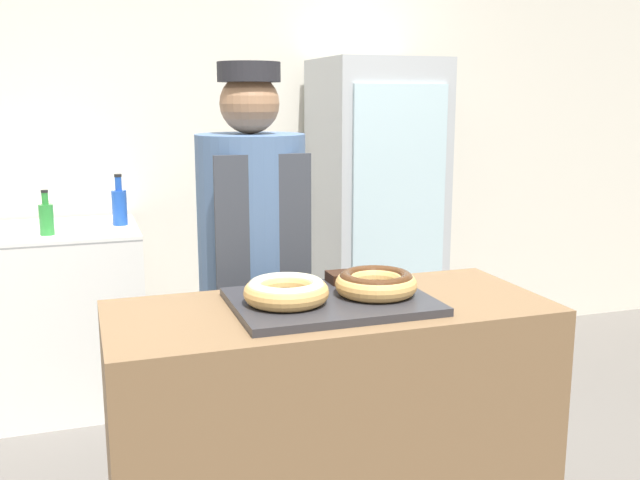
{
  "coord_description": "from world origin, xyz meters",
  "views": [
    {
      "loc": [
        -0.69,
        -1.92,
        1.52
      ],
      "look_at": [
        0.0,
        0.1,
        1.1
      ],
      "focal_mm": 40.0,
      "sensor_mm": 36.0,
      "label": 1
    }
  ],
  "objects_px": {
    "serving_tray": "(331,301)",
    "baker_person": "(253,277)",
    "beverage_fridge": "(375,217)",
    "bottle_blue": "(119,205)",
    "chest_freezer": "(46,317)",
    "donut_light_glaze": "(286,290)",
    "donut_chocolate_glaze": "(376,282)",
    "brownie_back_right": "(342,277)",
    "bottle_green": "(46,218)",
    "brownie_back_left": "(285,282)"
  },
  "relations": [
    {
      "from": "donut_light_glaze",
      "to": "bottle_blue",
      "type": "bearing_deg",
      "value": 101.84
    },
    {
      "from": "serving_tray",
      "to": "donut_chocolate_glaze",
      "type": "xyz_separation_m",
      "value": [
        0.14,
        -0.01,
        0.05
      ]
    },
    {
      "from": "donut_chocolate_glaze",
      "to": "bottle_blue",
      "type": "xyz_separation_m",
      "value": [
        -0.65,
        1.74,
        0.02
      ]
    },
    {
      "from": "brownie_back_left",
      "to": "bottle_green",
      "type": "bearing_deg",
      "value": 118.02
    },
    {
      "from": "beverage_fridge",
      "to": "chest_freezer",
      "type": "distance_m",
      "value": 1.81
    },
    {
      "from": "baker_person",
      "to": "chest_freezer",
      "type": "bearing_deg",
      "value": 125.71
    },
    {
      "from": "beverage_fridge",
      "to": "brownie_back_right",
      "type": "bearing_deg",
      "value": -116.6
    },
    {
      "from": "chest_freezer",
      "to": "baker_person",
      "type": "bearing_deg",
      "value": -54.29
    },
    {
      "from": "donut_light_glaze",
      "to": "donut_chocolate_glaze",
      "type": "xyz_separation_m",
      "value": [
        0.28,
        0.0,
        0.0
      ]
    },
    {
      "from": "beverage_fridge",
      "to": "bottle_blue",
      "type": "relative_size",
      "value": 6.78
    },
    {
      "from": "serving_tray",
      "to": "donut_chocolate_glaze",
      "type": "bearing_deg",
      "value": -4.61
    },
    {
      "from": "donut_light_glaze",
      "to": "baker_person",
      "type": "height_order",
      "value": "baker_person"
    },
    {
      "from": "serving_tray",
      "to": "donut_light_glaze",
      "type": "height_order",
      "value": "donut_light_glaze"
    },
    {
      "from": "donut_light_glaze",
      "to": "bottle_green",
      "type": "xyz_separation_m",
      "value": [
        -0.7,
        1.58,
        0.0
      ]
    },
    {
      "from": "brownie_back_right",
      "to": "bottle_blue",
      "type": "distance_m",
      "value": 1.68
    },
    {
      "from": "brownie_back_right",
      "to": "bottle_green",
      "type": "relative_size",
      "value": 0.42
    },
    {
      "from": "brownie_back_right",
      "to": "serving_tray",
      "type": "bearing_deg",
      "value": -120.64
    },
    {
      "from": "bottle_green",
      "to": "bottle_blue",
      "type": "bearing_deg",
      "value": 25.95
    },
    {
      "from": "beverage_fridge",
      "to": "chest_freezer",
      "type": "height_order",
      "value": "beverage_fridge"
    },
    {
      "from": "brownie_back_right",
      "to": "donut_light_glaze",
      "type": "bearing_deg",
      "value": -143.8
    },
    {
      "from": "brownie_back_left",
      "to": "brownie_back_right",
      "type": "relative_size",
      "value": 1.0
    },
    {
      "from": "donut_chocolate_glaze",
      "to": "bottle_blue",
      "type": "relative_size",
      "value": 0.97
    },
    {
      "from": "brownie_back_left",
      "to": "donut_chocolate_glaze",
      "type": "bearing_deg",
      "value": -36.2
    },
    {
      "from": "brownie_back_right",
      "to": "bottle_green",
      "type": "xyz_separation_m",
      "value": [
        -0.94,
        1.4,
        0.02
      ]
    },
    {
      "from": "beverage_fridge",
      "to": "bottle_blue",
      "type": "xyz_separation_m",
      "value": [
        -1.38,
        0.01,
        0.13
      ]
    },
    {
      "from": "donut_chocolate_glaze",
      "to": "beverage_fridge",
      "type": "bearing_deg",
      "value": 66.98
    },
    {
      "from": "serving_tray",
      "to": "bottle_blue",
      "type": "xyz_separation_m",
      "value": [
        -0.51,
        1.73,
        0.07
      ]
    },
    {
      "from": "serving_tray",
      "to": "beverage_fridge",
      "type": "xyz_separation_m",
      "value": [
        0.88,
        1.72,
        -0.06
      ]
    },
    {
      "from": "bottle_green",
      "to": "donut_chocolate_glaze",
      "type": "bearing_deg",
      "value": -58.05
    },
    {
      "from": "serving_tray",
      "to": "brownie_back_right",
      "type": "distance_m",
      "value": 0.19
    },
    {
      "from": "donut_light_glaze",
      "to": "brownie_back_right",
      "type": "relative_size",
      "value": 2.81
    },
    {
      "from": "beverage_fridge",
      "to": "donut_light_glaze",
      "type": "bearing_deg",
      "value": -120.41
    },
    {
      "from": "donut_light_glaze",
      "to": "brownie_back_left",
      "type": "distance_m",
      "value": 0.18
    },
    {
      "from": "donut_chocolate_glaze",
      "to": "chest_freezer",
      "type": "relative_size",
      "value": 0.27
    },
    {
      "from": "serving_tray",
      "to": "baker_person",
      "type": "xyz_separation_m",
      "value": [
        -0.09,
        0.62,
        -0.07
      ]
    },
    {
      "from": "serving_tray",
      "to": "donut_chocolate_glaze",
      "type": "height_order",
      "value": "donut_chocolate_glaze"
    },
    {
      "from": "brownie_back_right",
      "to": "donut_chocolate_glaze",
      "type": "bearing_deg",
      "value": -75.45
    },
    {
      "from": "beverage_fridge",
      "to": "chest_freezer",
      "type": "xyz_separation_m",
      "value": [
        -1.77,
        0.01,
        -0.41
      ]
    },
    {
      "from": "serving_tray",
      "to": "chest_freezer",
      "type": "xyz_separation_m",
      "value": [
        -0.89,
        1.73,
        -0.48
      ]
    },
    {
      "from": "serving_tray",
      "to": "brownie_back_left",
      "type": "xyz_separation_m",
      "value": [
        -0.1,
        0.16,
        0.03
      ]
    },
    {
      "from": "bottle_blue",
      "to": "donut_light_glaze",
      "type": "bearing_deg",
      "value": -78.16
    },
    {
      "from": "brownie_back_right",
      "to": "bottle_blue",
      "type": "bearing_deg",
      "value": 110.97
    },
    {
      "from": "baker_person",
      "to": "chest_freezer",
      "type": "height_order",
      "value": "baker_person"
    },
    {
      "from": "donut_light_glaze",
      "to": "bottle_blue",
      "type": "xyz_separation_m",
      "value": [
        -0.37,
        1.74,
        0.02
      ]
    },
    {
      "from": "bottle_green",
      "to": "brownie_back_right",
      "type": "bearing_deg",
      "value": -56.24
    },
    {
      "from": "baker_person",
      "to": "chest_freezer",
      "type": "distance_m",
      "value": 1.43
    },
    {
      "from": "serving_tray",
      "to": "bottle_green",
      "type": "height_order",
      "value": "bottle_green"
    },
    {
      "from": "chest_freezer",
      "to": "bottle_green",
      "type": "height_order",
      "value": "bottle_green"
    },
    {
      "from": "chest_freezer",
      "to": "donut_light_glaze",
      "type": "bearing_deg",
      "value": -66.73
    },
    {
      "from": "serving_tray",
      "to": "chest_freezer",
      "type": "relative_size",
      "value": 0.63
    }
  ]
}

